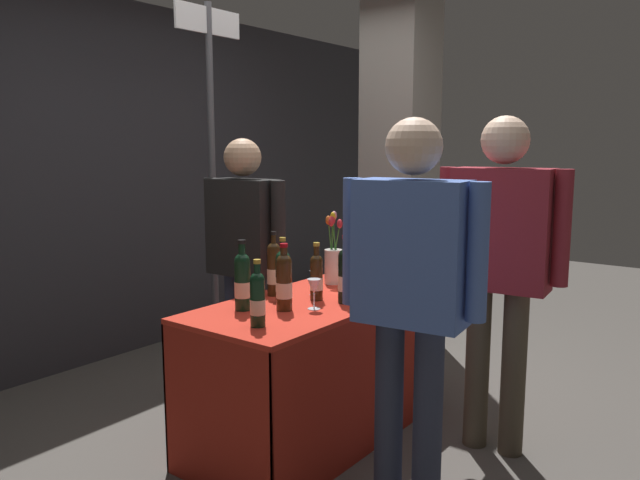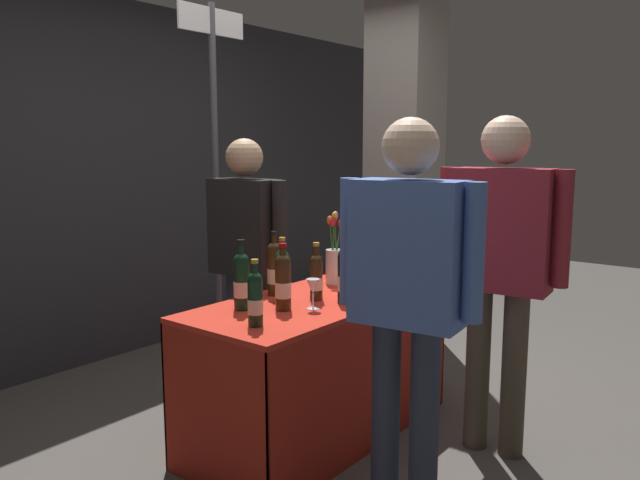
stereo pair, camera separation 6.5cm
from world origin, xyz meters
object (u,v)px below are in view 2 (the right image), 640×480
(booth_signpost, at_px, (215,158))
(taster_foreground_right, at_px, (501,254))
(display_bottle_0, at_px, (359,259))
(concrete_pillar, at_px, (404,156))
(wine_glass_mid, at_px, (316,278))
(featured_wine_bottle, at_px, (316,276))
(tasting_table, at_px, (320,341))
(wine_glass_near_vendor, at_px, (313,287))
(vendor_presenter, at_px, (246,248))
(flower_vase, at_px, (335,260))

(booth_signpost, bearing_deg, taster_foreground_right, -86.29)
(display_bottle_0, bearing_deg, concrete_pillar, 20.27)
(wine_glass_mid, bearing_deg, featured_wine_bottle, -140.26)
(tasting_table, height_order, wine_glass_near_vendor, wine_glass_near_vendor)
(taster_foreground_right, relative_size, booth_signpost, 0.69)
(tasting_table, bearing_deg, concrete_pillar, 16.73)
(taster_foreground_right, xyz_separation_m, booth_signpost, (-0.12, 1.87, 0.44))
(featured_wine_bottle, bearing_deg, taster_foreground_right, -59.90)
(display_bottle_0, distance_m, wine_glass_mid, 0.39)
(vendor_presenter, bearing_deg, flower_vase, 23.18)
(tasting_table, relative_size, wine_glass_near_vendor, 10.26)
(vendor_presenter, bearing_deg, booth_signpost, 153.66)
(featured_wine_bottle, bearing_deg, tasting_table, 18.64)
(concrete_pillar, height_order, taster_foreground_right, concrete_pillar)
(display_bottle_0, xyz_separation_m, booth_signpost, (-0.13, 1.04, 0.56))
(featured_wine_bottle, relative_size, wine_glass_mid, 2.26)
(wine_glass_near_vendor, distance_m, flower_vase, 0.57)
(flower_vase, distance_m, vendor_presenter, 0.53)
(wine_glass_mid, height_order, taster_foreground_right, taster_foreground_right)
(wine_glass_mid, distance_m, booth_signpost, 1.22)
(concrete_pillar, distance_m, flower_vase, 1.50)
(vendor_presenter, bearing_deg, display_bottle_0, 26.85)
(flower_vase, xyz_separation_m, vendor_presenter, (-0.23, 0.47, 0.05))
(tasting_table, distance_m, vendor_presenter, 0.75)
(tasting_table, bearing_deg, display_bottle_0, 5.13)
(concrete_pillar, distance_m, taster_foreground_right, 1.86)
(tasting_table, distance_m, taster_foreground_right, 1.02)
(display_bottle_0, bearing_deg, booth_signpost, 97.20)
(concrete_pillar, height_order, wine_glass_near_vendor, concrete_pillar)
(display_bottle_0, bearing_deg, taster_foreground_right, -90.70)
(wine_glass_near_vendor, bearing_deg, concrete_pillar, 18.32)
(wine_glass_near_vendor, xyz_separation_m, wine_glass_mid, (0.23, 0.16, -0.01))
(featured_wine_bottle, distance_m, flower_vase, 0.40)
(wine_glass_near_vendor, relative_size, flower_vase, 0.36)
(vendor_presenter, bearing_deg, tasting_table, -10.26)
(tasting_table, height_order, display_bottle_0, display_bottle_0)
(display_bottle_0, relative_size, vendor_presenter, 0.21)
(wine_glass_mid, bearing_deg, tasting_table, -117.61)
(wine_glass_mid, distance_m, vendor_presenter, 0.57)
(concrete_pillar, distance_m, booth_signpost, 1.50)
(display_bottle_0, distance_m, flower_vase, 0.14)
(vendor_presenter, height_order, taster_foreground_right, taster_foreground_right)
(vendor_presenter, bearing_deg, taster_foreground_right, 9.72)
(vendor_presenter, relative_size, taster_foreground_right, 0.94)
(display_bottle_0, distance_m, wine_glass_near_vendor, 0.63)
(flower_vase, bearing_deg, vendor_presenter, 116.32)
(display_bottle_0, relative_size, taster_foreground_right, 0.20)
(flower_vase, height_order, taster_foreground_right, taster_foreground_right)
(featured_wine_bottle, relative_size, display_bottle_0, 0.90)
(booth_signpost, bearing_deg, tasting_table, -104.38)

